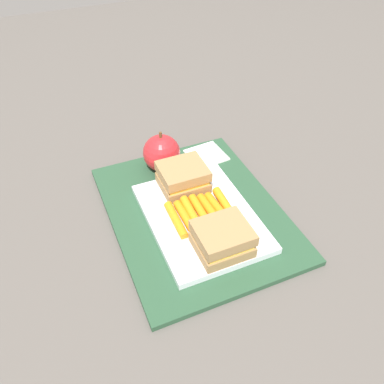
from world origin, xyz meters
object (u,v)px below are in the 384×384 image
food_tray (201,217)px  carrot_sticks_bundle (201,212)px  apple (162,153)px  sandwich_half_left (222,239)px  sandwich_half_right (183,177)px  paper_napkin (206,155)px

food_tray → carrot_sticks_bundle: bearing=-179.0°
carrot_sticks_bundle → apple: (0.16, 0.01, 0.02)m
food_tray → sandwich_half_left: 0.08m
food_tray → apple: apple is taller
food_tray → sandwich_half_right: (0.08, 0.00, 0.03)m
sandwich_half_right → carrot_sticks_bundle: sandwich_half_right is taller
apple → paper_napkin: size_ratio=1.17×
sandwich_half_left → sandwich_half_right: same height
carrot_sticks_bundle → apple: 0.16m
carrot_sticks_bundle → apple: size_ratio=1.27×
sandwich_half_left → carrot_sticks_bundle: size_ratio=0.77×
apple → carrot_sticks_bundle: bearing=-176.0°
sandwich_half_right → apple: 0.08m
sandwich_half_left → food_tray: bearing=0.0°
food_tray → apple: size_ratio=2.81×
sandwich_half_left → sandwich_half_right: (0.16, 0.00, 0.00)m
sandwich_half_right → apple: (0.08, 0.01, 0.00)m
sandwich_half_left → sandwich_half_right: 0.16m
sandwich_half_left → apple: (0.24, 0.01, 0.00)m
sandwich_half_left → paper_napkin: (0.24, -0.08, -0.03)m
sandwich_half_right → apple: bearing=7.9°
food_tray → sandwich_half_left: size_ratio=2.88×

